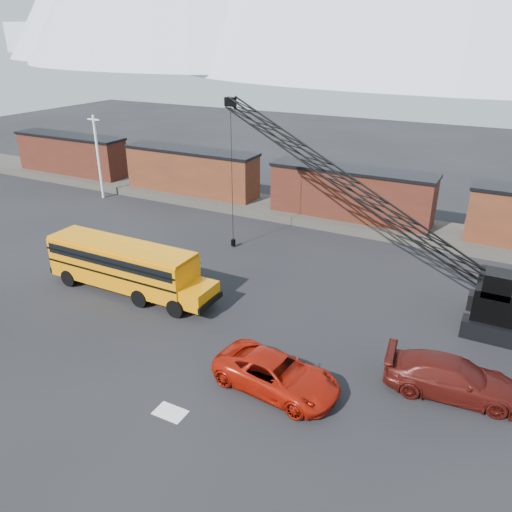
# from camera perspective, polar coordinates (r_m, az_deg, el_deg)

# --- Properties ---
(ground) EXTENTS (160.00, 160.00, 0.00)m
(ground) POSITION_cam_1_polar(r_m,az_deg,el_deg) (25.57, -5.24, -11.78)
(ground) COLOR black
(ground) RESTS_ON ground
(gravel_berm) EXTENTS (120.00, 5.00, 0.70)m
(gravel_berm) POSITION_cam_1_polar(r_m,az_deg,el_deg) (43.42, 10.53, 4.04)
(gravel_berm) COLOR #4C463E
(gravel_berm) RESTS_ON ground
(boxcar_west_far) EXTENTS (13.70, 3.10, 4.17)m
(boxcar_west_far) POSITION_cam_1_polar(r_m,az_deg,el_deg) (59.88, -20.34, 10.89)
(boxcar_west_far) COLOR #4C1B15
(boxcar_west_far) RESTS_ON gravel_berm
(boxcar_west_near) EXTENTS (13.70, 3.10, 4.17)m
(boxcar_west_near) POSITION_cam_1_polar(r_m,az_deg,el_deg) (49.47, -7.38, 9.64)
(boxcar_west_near) COLOR #4C2115
(boxcar_west_near) RESTS_ON gravel_berm
(boxcar_mid) EXTENTS (13.70, 3.10, 4.17)m
(boxcar_mid) POSITION_cam_1_polar(r_m,az_deg,el_deg) (42.67, 10.77, 7.08)
(boxcar_mid) COLOR #4C1B15
(boxcar_mid) RESTS_ON gravel_berm
(utility_pole) EXTENTS (1.40, 0.24, 8.00)m
(utility_pole) POSITION_cam_1_polar(r_m,az_deg,el_deg) (51.22, -17.60, 10.83)
(utility_pole) COLOR silver
(utility_pole) RESTS_ON ground
(snow_patch) EXTENTS (1.40, 0.90, 0.02)m
(snow_patch) POSITION_cam_1_polar(r_m,az_deg,el_deg) (22.81, -9.77, -17.21)
(snow_patch) COLOR silver
(snow_patch) RESTS_ON ground
(school_bus) EXTENTS (11.65, 2.65, 3.19)m
(school_bus) POSITION_cam_1_polar(r_m,az_deg,el_deg) (31.88, -14.58, -1.09)
(school_bus) COLOR orange
(school_bus) RESTS_ON ground
(red_pickup) EXTENTS (6.18, 3.39, 1.64)m
(red_pickup) POSITION_cam_1_polar(r_m,az_deg,el_deg) (23.24, 2.36, -13.35)
(red_pickup) COLOR #A11507
(red_pickup) RESTS_ON ground
(maroon_suv) EXTENTS (6.15, 3.07, 1.72)m
(maroon_suv) POSITION_cam_1_polar(r_m,az_deg,el_deg) (24.59, 21.50, -12.80)
(maroon_suv) COLOR #46100C
(maroon_suv) RESTS_ON ground
(crawler_crane) EXTENTS (22.96, 5.69, 11.21)m
(crawler_crane) POSITION_cam_1_polar(r_m,az_deg,el_deg) (31.22, 11.22, 7.55)
(crawler_crane) COLOR black
(crawler_crane) RESTS_ON ground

